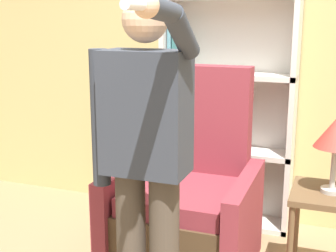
{
  "coord_description": "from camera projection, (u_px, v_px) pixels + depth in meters",
  "views": [
    {
      "loc": [
        0.72,
        -1.7,
        1.64
      ],
      "look_at": [
        -0.15,
        0.66,
        1.06
      ],
      "focal_mm": 50.0,
      "sensor_mm": 36.0,
      "label": 1
    }
  ],
  "objects": [
    {
      "name": "person_standing",
      "position": [
        145.0,
        157.0,
        2.23
      ],
      "size": [
        0.55,
        0.78,
        1.74
      ],
      "color": "#473D33",
      "rests_on": "ground_plane"
    },
    {
      "name": "table_lamp",
      "position": [
        336.0,
        135.0,
        2.69
      ],
      "size": [
        0.25,
        0.25,
        0.46
      ],
      "color": "#B7B2A8",
      "rests_on": "side_table"
    },
    {
      "name": "armchair",
      "position": [
        187.0,
        207.0,
        3.14
      ],
      "size": [
        0.9,
        0.87,
        1.33
      ],
      "color": "#4C3823",
      "rests_on": "ground_plane"
    },
    {
      "name": "side_table",
      "position": [
        330.0,
        210.0,
        2.79
      ],
      "size": [
        0.46,
        0.46,
        0.64
      ],
      "color": "brown",
      "rests_on": "ground_plane"
    },
    {
      "name": "bookcase",
      "position": [
        218.0,
        116.0,
        3.74
      ],
      "size": [
        1.05,
        0.28,
        1.81
      ],
      "color": "silver",
      "rests_on": "ground_plane"
    },
    {
      "name": "wall_back",
      "position": [
        246.0,
        49.0,
        3.71
      ],
      "size": [
        8.0,
        0.06,
        2.8
      ],
      "color": "tan",
      "rests_on": "ground_plane"
    }
  ]
}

